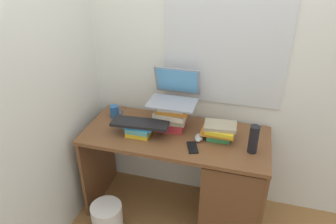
{
  "coord_description": "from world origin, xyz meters",
  "views": [
    {
      "loc": [
        0.48,
        -1.91,
        2.02
      ],
      "look_at": [
        -0.06,
        -0.0,
        0.94
      ],
      "focal_mm": 33.48,
      "sensor_mm": 36.0,
      "label": 1
    }
  ],
  "objects": [
    {
      "name": "book_stack_tall",
      "position": [
        -0.05,
        0.07,
        0.87
      ],
      "size": [
        0.26,
        0.2,
        0.21
      ],
      "color": "#B22D33",
      "rests_on": "desk"
    },
    {
      "name": "mug",
      "position": [
        -0.54,
        0.12,
        0.81
      ],
      "size": [
        0.11,
        0.07,
        0.1
      ],
      "color": "#265999",
      "rests_on": "desk"
    },
    {
      "name": "cell_phone",
      "position": [
        0.16,
        -0.14,
        0.77
      ],
      "size": [
        0.11,
        0.15,
        0.01
      ],
      "primitive_type": "cube",
      "rotation": [
        0.0,
        0.0,
        0.35
      ],
      "color": "black",
      "rests_on": "desk"
    },
    {
      "name": "wall_left",
      "position": [
        -0.79,
        0.0,
        1.3
      ],
      "size": [
        0.05,
        6.0,
        2.6
      ],
      "primitive_type": "cube",
      "color": "silver",
      "rests_on": "ground"
    },
    {
      "name": "desk",
      "position": [
        0.35,
        -0.02,
        0.42
      ],
      "size": [
        1.38,
        0.6,
        0.76
      ],
      "color": "brown",
      "rests_on": "ground"
    },
    {
      "name": "water_bottle",
      "position": [
        0.56,
        -0.07,
        0.86
      ],
      "size": [
        0.07,
        0.07,
        0.2
      ],
      "primitive_type": "cylinder",
      "color": "black",
      "rests_on": "desk"
    },
    {
      "name": "keyboard",
      "position": [
        -0.25,
        -0.08,
        0.86
      ],
      "size": [
        0.43,
        0.17,
        0.02
      ],
      "primitive_type": "cube",
      "rotation": [
        0.0,
        0.0,
        0.08
      ],
      "color": "black",
      "rests_on": "book_stack_keyboard_riser"
    },
    {
      "name": "wastebasket",
      "position": [
        -0.44,
        -0.38,
        0.14
      ],
      "size": [
        0.24,
        0.24,
        0.27
      ],
      "primitive_type": "cylinder",
      "color": "silver",
      "rests_on": "ground"
    },
    {
      "name": "wall_back",
      "position": [
        0.0,
        0.35,
        1.3
      ],
      "size": [
        6.0,
        0.06,
        2.6
      ],
      "color": "silver",
      "rests_on": "ground"
    },
    {
      "name": "book_stack_keyboard_riser",
      "position": [
        -0.26,
        -0.08,
        0.81
      ],
      "size": [
        0.22,
        0.17,
        0.09
      ],
      "color": "yellow",
      "rests_on": "desk"
    },
    {
      "name": "laptop",
      "position": [
        -0.05,
        0.13,
        1.03
      ],
      "size": [
        0.35,
        0.3,
        0.23
      ],
      "color": "gray",
      "rests_on": "book_stack_tall"
    },
    {
      "name": "computer_mouse",
      "position": [
        0.18,
        -0.03,
        0.78
      ],
      "size": [
        0.06,
        0.1,
        0.04
      ],
      "primitive_type": "ellipsoid",
      "color": "#A5A8AD",
      "rests_on": "desk"
    },
    {
      "name": "ground_plane",
      "position": [
        0.0,
        0.0,
        0.0
      ],
      "size": [
        6.0,
        6.0,
        0.0
      ],
      "primitive_type": "plane",
      "color": "olive"
    },
    {
      "name": "book_stack_side",
      "position": [
        0.32,
        0.03,
        0.83
      ],
      "size": [
        0.25,
        0.2,
        0.12
      ],
      "color": "#338C4C",
      "rests_on": "desk"
    }
  ]
}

